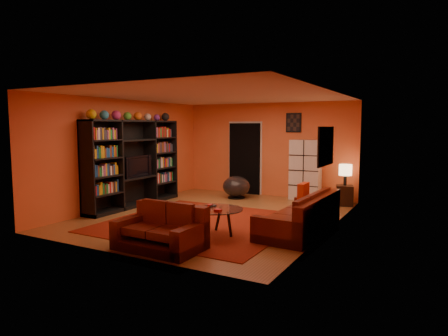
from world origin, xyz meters
The scene contains 20 objects.
floor centered at (0.00, 0.00, 0.00)m, with size 6.00×6.00×0.00m, color brown.
ceiling centered at (0.00, 0.00, 2.60)m, with size 6.00×6.00×0.00m, color white.
wall_back centered at (0.00, 3.00, 1.30)m, with size 6.00×6.00×0.00m, color #E16131.
wall_front centered at (0.00, -3.00, 1.30)m, with size 6.00×6.00×0.00m, color #E16131.
wall_left centered at (-2.50, 0.00, 1.30)m, with size 6.00×6.00×0.00m, color #E16131.
wall_right centered at (2.50, 0.00, 1.30)m, with size 6.00×6.00×0.00m, color #E16131.
rug centered at (0.10, -0.70, 0.01)m, with size 3.60×3.60×0.01m, color #60160B.
doorway centered at (-0.70, 2.96, 1.02)m, with size 0.95×0.10×2.04m, color black.
wall_art_right centered at (2.48, -0.30, 1.60)m, with size 0.03×1.00×0.70m, color black.
wall_art_back centered at (0.75, 2.98, 2.05)m, with size 0.42×0.03×0.52m, color black.
entertainment_unit centered at (-2.27, 0.00, 1.05)m, with size 0.45×3.00×2.10m, color black.
tv centered at (-2.23, 0.01, 0.98)m, with size 0.12×0.91×0.52m, color black.
sofa centered at (2.14, -0.41, 0.28)m, with size 0.99×2.27×0.85m.
loveseat centered at (0.44, -2.42, 0.29)m, with size 1.39×0.85×0.85m.
throw_pillow centered at (1.95, 0.13, 0.63)m, with size 0.12×0.42×0.42m, color red.
coffee_table centered at (0.81, -1.35, 0.44)m, with size 0.96×0.96×0.48m.
storage_cabinet centered at (1.16, 2.80, 0.80)m, with size 0.80×0.35×1.60m, color silver.
bowl_chair centered at (-0.55, 2.13, 0.32)m, with size 0.74×0.74×0.60m.
side_table centered at (2.25, 2.55, 0.25)m, with size 0.40×0.40×0.50m, color black.
table_lamp centered at (2.25, 2.55, 0.87)m, with size 0.31×0.31×0.52m.
Camera 1 is at (4.31, -7.44, 1.96)m, focal length 32.00 mm.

